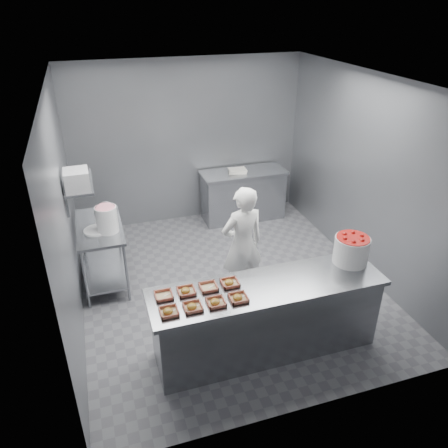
{
  "coord_description": "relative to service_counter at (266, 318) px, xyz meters",
  "views": [
    {
      "loc": [
        -1.62,
        -4.85,
        3.67
      ],
      "look_at": [
        -0.13,
        -0.2,
        1.08
      ],
      "focal_mm": 35.0,
      "sensor_mm": 36.0,
      "label": 1
    }
  ],
  "objects": [
    {
      "name": "service_counter",
      "position": [
        0.0,
        0.0,
        0.0
      ],
      "size": [
        2.6,
        0.7,
        0.9
      ],
      "color": "slate",
      "rests_on": "ground"
    },
    {
      "name": "tray_1",
      "position": [
        -0.87,
        -0.14,
        0.47
      ],
      "size": [
        0.19,
        0.18,
        0.06
      ],
      "color": "tan",
      "rests_on": "service_counter"
    },
    {
      "name": "tray_3",
      "position": [
        -0.39,
        -0.14,
        0.47
      ],
      "size": [
        0.19,
        0.18,
        0.06
      ],
      "color": "tan",
      "rests_on": "service_counter"
    },
    {
      "name": "rag",
      "position": [
        -1.59,
        2.22,
        0.46
      ],
      "size": [
        0.17,
        0.15,
        0.02
      ],
      "primitive_type": "cube",
      "rotation": [
        0.0,
        0.0,
        0.27
      ],
      "color": "#CCB28C",
      "rests_on": "prep_table"
    },
    {
      "name": "tray_6",
      "position": [
        -0.63,
        0.14,
        0.47
      ],
      "size": [
        0.19,
        0.18,
        0.04
      ],
      "color": "tan",
      "rests_on": "service_counter"
    },
    {
      "name": "strawberry_tub",
      "position": [
        1.08,
        0.13,
        0.62
      ],
      "size": [
        0.4,
        0.4,
        0.33
      ],
      "color": "silver",
      "rests_on": "service_counter"
    },
    {
      "name": "tray_7",
      "position": [
        -0.39,
        0.14,
        0.47
      ],
      "size": [
        0.19,
        0.18,
        0.06
      ],
      "color": "tan",
      "rests_on": "service_counter"
    },
    {
      "name": "worker",
      "position": [
        0.08,
        1.04,
        0.35
      ],
      "size": [
        0.63,
        0.46,
        1.6
      ],
      "primitive_type": "imported",
      "rotation": [
        0.0,
        0.0,
        3.28
      ],
      "color": "white",
      "rests_on": "ground"
    },
    {
      "name": "prep_table",
      "position": [
        -1.65,
        1.95,
        0.14
      ],
      "size": [
        0.6,
        1.2,
        0.9
      ],
      "color": "slate",
      "rests_on": "ground"
    },
    {
      "name": "tray_5",
      "position": [
        -0.87,
        0.14,
        0.47
      ],
      "size": [
        0.19,
        0.18,
        0.06
      ],
      "color": "tan",
      "rests_on": "service_counter"
    },
    {
      "name": "floor",
      "position": [
        0.0,
        1.35,
        -0.45
      ],
      "size": [
        4.5,
        4.5,
        0.0
      ],
      "primitive_type": "plane",
      "color": "#4C4C51",
      "rests_on": "ground"
    },
    {
      "name": "wall_left",
      "position": [
        -2.0,
        1.35,
        0.95
      ],
      "size": [
        0.04,
        4.5,
        2.8
      ],
      "primitive_type": "cube",
      "color": "slate",
      "rests_on": "ground"
    },
    {
      "name": "tray_0",
      "position": [
        -1.11,
        -0.14,
        0.47
      ],
      "size": [
        0.19,
        0.18,
        0.06
      ],
      "color": "tan",
      "rests_on": "service_counter"
    },
    {
      "name": "paper_stack",
      "position": [
        0.79,
        3.25,
        0.48
      ],
      "size": [
        0.34,
        0.28,
        0.06
      ],
      "primitive_type": "cube",
      "rotation": [
        0.0,
        0.0,
        -0.23
      ],
      "color": "silver",
      "rests_on": "back_counter"
    },
    {
      "name": "ceiling",
      "position": [
        0.0,
        1.35,
        2.35
      ],
      "size": [
        4.5,
        4.5,
        0.0
      ],
      "primitive_type": "plane",
      "rotation": [
        3.14,
        0.0,
        0.0
      ],
      "color": "white",
      "rests_on": "wall_back"
    },
    {
      "name": "glaze_bucket",
      "position": [
        -1.54,
        1.75,
        0.63
      ],
      "size": [
        0.29,
        0.28,
        0.43
      ],
      "color": "silver",
      "rests_on": "prep_table"
    },
    {
      "name": "wall_back",
      "position": [
        0.0,
        3.6,
        0.95
      ],
      "size": [
        4.0,
        0.04,
        2.8
      ],
      "primitive_type": "cube",
      "color": "slate",
      "rests_on": "ground"
    },
    {
      "name": "back_counter",
      "position": [
        0.9,
        3.25,
        -0.0
      ],
      "size": [
        1.5,
        0.6,
        0.9
      ],
      "color": "slate",
      "rests_on": "ground"
    },
    {
      "name": "tray_4",
      "position": [
        -1.11,
        0.14,
        0.47
      ],
      "size": [
        0.19,
        0.18,
        0.04
      ],
      "color": "tan",
      "rests_on": "service_counter"
    },
    {
      "name": "tray_2",
      "position": [
        -0.63,
        -0.14,
        0.47
      ],
      "size": [
        0.19,
        0.18,
        0.06
      ],
      "color": "tan",
      "rests_on": "service_counter"
    },
    {
      "name": "appliance",
      "position": [
        -1.82,
        1.68,
        1.24
      ],
      "size": [
        0.29,
        0.33,
        0.25
      ],
      "primitive_type": "cube",
      "rotation": [
        0.0,
        0.0,
        0.02
      ],
      "color": "gray",
      "rests_on": "wall_shelf"
    },
    {
      "name": "wall_right",
      "position": [
        2.0,
        1.35,
        0.95
      ],
      "size": [
        0.04,
        4.5,
        2.8
      ],
      "primitive_type": "cube",
      "color": "slate",
      "rests_on": "ground"
    },
    {
      "name": "wall_shelf",
      "position": [
        -1.82,
        1.95,
        1.1
      ],
      "size": [
        0.35,
        0.9,
        0.03
      ],
      "primitive_type": "cube",
      "color": "slate",
      "rests_on": "wall_left"
    },
    {
      "name": "bucket_lid",
      "position": [
        -1.69,
        1.8,
        0.46
      ],
      "size": [
        0.42,
        0.42,
        0.03
      ],
      "primitive_type": "cylinder",
      "rotation": [
        0.0,
        0.0,
        0.35
      ],
      "color": "silver",
      "rests_on": "prep_table"
    }
  ]
}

